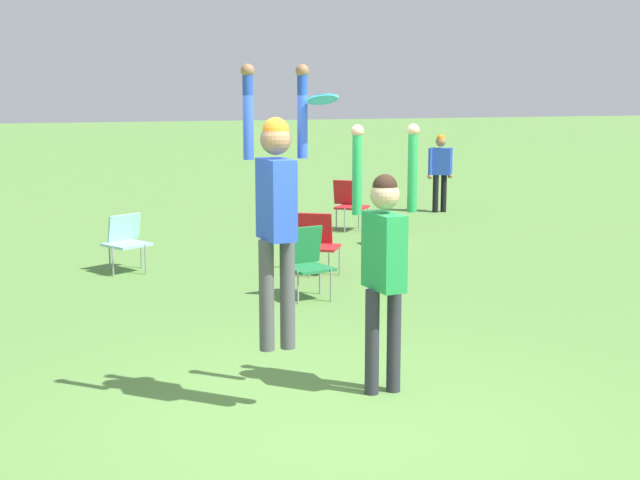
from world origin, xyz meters
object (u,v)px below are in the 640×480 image
camping_chair_2 (350,201)px  person_spectator_near (440,166)px  person_jumping (276,200)px  person_defending (384,252)px  camping_chair_4 (126,238)px  camping_chair_3 (317,239)px  camping_chair_1 (307,258)px  frisbee (323,99)px  cooler_box (388,233)px

camping_chair_2 → person_spectator_near: (2.55, 1.54, 0.43)m
person_jumping → person_defending: (0.95, 0.10, -0.48)m
camping_chair_4 → person_defending: bearing=74.5°
person_defending → camping_chair_3: 5.07m
camping_chair_1 → person_spectator_near: size_ratio=0.54×
person_defending → camping_chair_2: bearing=155.2°
person_jumping → camping_chair_2: person_jumping is taller
person_defending → camping_chair_2: size_ratio=2.55×
person_jumping → camping_chair_1: 4.05m
person_defending → frisbee: (-0.61, -0.22, 1.25)m
person_jumping → cooler_box: bearing=-35.6°
person_jumping → camping_chair_4: (-0.51, 5.91, -1.23)m
frisbee → camping_chair_3: frisbee is taller
person_spectator_near → camping_chair_2: bearing=-118.3°
camping_chair_3 → camping_chair_4: bearing=11.5°
camping_chair_4 → frisbee: bearing=68.4°
camping_chair_1 → camping_chair_2: bearing=-130.2°
person_jumping → person_defending: size_ratio=0.98×
camping_chair_2 → cooler_box: bearing=130.6°
person_defending → cooler_box: person_defending is taller
camping_chair_1 → camping_chair_3: bearing=-127.3°
person_jumping → frisbee: bearing=-115.0°
person_jumping → camping_chair_1: bearing=-27.3°
person_defending → person_spectator_near: bearing=145.2°
frisbee → camping_chair_4: bearing=98.0°
person_jumping → person_spectator_near: size_ratio=1.39×
cooler_box → camping_chair_4: bearing=-169.7°
person_jumping → frisbee: 0.85m
camping_chair_1 → camping_chair_3: (0.61, 1.40, -0.03)m
frisbee → cooler_box: size_ratio=0.53×
camping_chair_2 → camping_chair_4: camping_chair_2 is taller
camping_chair_3 → camping_chair_4: camping_chair_3 is taller
cooler_box → camping_chair_3: bearing=-136.5°
person_defending → person_spectator_near: (5.35, 9.79, -0.27)m
camping_chair_3 → person_spectator_near: person_spectator_near is taller
frisbee → camping_chair_3: 5.75m
camping_chair_2 → camping_chair_3: 3.77m
frisbee → person_spectator_near: (5.96, 10.01, -1.52)m
camping_chair_3 → camping_chair_2: bearing=-86.2°
frisbee → camping_chair_4: (-0.85, 6.03, -2.00)m
camping_chair_4 → person_spectator_near: person_spectator_near is taller
person_jumping → frisbee: size_ratio=9.18×
camping_chair_3 → camping_chair_4: 2.68m
camping_chair_2 → camping_chair_3: camping_chair_2 is taller
camping_chair_4 → camping_chair_2: bearing=-179.8°
camping_chair_1 → camping_chair_4: camping_chair_1 is taller
frisbee → cooler_box: bearing=63.1°
camping_chair_1 → camping_chair_4: (-1.91, 2.31, -0.02)m
person_defending → camping_chair_4: size_ratio=2.88×
camping_chair_1 → person_defending: bearing=68.8°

